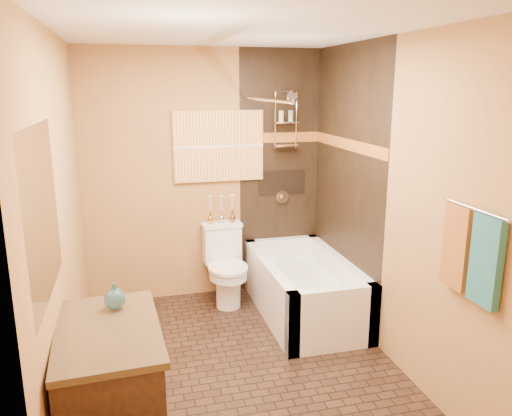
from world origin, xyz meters
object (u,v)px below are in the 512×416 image
object	(u,v)px
sunset_painting	(219,146)
toilet	(226,265)
vanity	(111,393)
bathtub	(304,292)

from	to	relation	value
sunset_painting	toilet	world-z (taller)	sunset_painting
sunset_painting	toilet	xyz separation A→B (m)	(-0.00, -0.26, -1.15)
sunset_painting	vanity	world-z (taller)	sunset_painting
sunset_painting	vanity	bearing A→B (deg)	-115.51
sunset_painting	toilet	size ratio (longest dim) A/B	1.15
bathtub	toilet	world-z (taller)	toilet
sunset_painting	bathtub	world-z (taller)	sunset_painting
bathtub	toilet	size ratio (longest dim) A/B	1.92
sunset_painting	toilet	bearing A→B (deg)	-90.00
toilet	vanity	world-z (taller)	vanity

